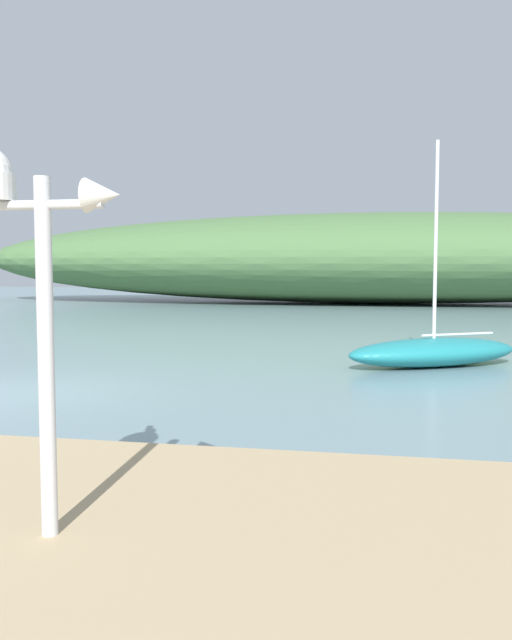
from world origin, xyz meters
name	(u,v)px	position (x,y,z in m)	size (l,w,h in m)	color
ground_plane	(16,393)	(0.00, 0.00, 0.00)	(120.00, 120.00, 0.00)	gray
distant_hill	(370,258)	(4.91, 31.78, 2.73)	(50.51, 12.82, 5.45)	#476B3D
mast_structure	(9,221)	(3.68, -6.18, 2.51)	(1.28, 0.45, 2.86)	silver
sailboat_inner_mooring	(434,351)	(7.29, 4.77, 0.33)	(4.22, 3.27, 4.91)	teal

